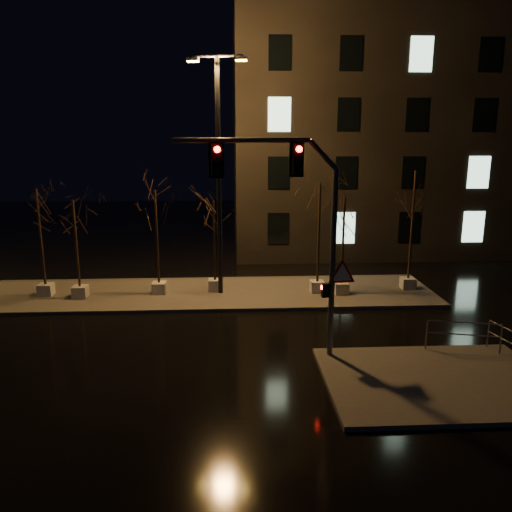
{
  "coord_description": "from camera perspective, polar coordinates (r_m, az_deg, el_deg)",
  "views": [
    {
      "loc": [
        1.11,
        -17.41,
        7.4
      ],
      "look_at": [
        2.15,
        2.25,
        2.8
      ],
      "focal_mm": 35.0,
      "sensor_mm": 36.0,
      "label": 1
    }
  ],
  "objects": [
    {
      "name": "sidewalk_corner",
      "position": [
        16.97,
        20.0,
        -13.27
      ],
      "size": [
        7.0,
        5.0,
        0.15
      ],
      "primitive_type": "cube",
      "color": "#494641",
      "rests_on": "ground"
    },
    {
      "name": "building",
      "position": [
        37.68,
        17.42,
        12.72
      ],
      "size": [
        25.0,
        12.0,
        15.0
      ],
      "primitive_type": "cube",
      "color": "black",
      "rests_on": "ground"
    },
    {
      "name": "tree_6",
      "position": [
        25.19,
        17.6,
        6.35
      ],
      "size": [
        1.8,
        1.8,
        5.98
      ],
      "color": "beige",
      "rests_on": "median"
    },
    {
      "name": "tree_0",
      "position": [
        25.12,
        -23.62,
        4.51
      ],
      "size": [
        1.8,
        1.8,
        5.21
      ],
      "color": "beige",
      "rests_on": "median"
    },
    {
      "name": "tree_5",
      "position": [
        23.7,
        10.02,
        4.14
      ],
      "size": [
        1.8,
        1.8,
        4.77
      ],
      "color": "beige",
      "rests_on": "median"
    },
    {
      "name": "traffic_signal_mast",
      "position": [
        16.08,
        4.96,
        4.33
      ],
      "size": [
        5.94,
        0.91,
        7.31
      ],
      "rotation": [
        0.0,
        0.0,
        0.14
      ],
      "color": "#54565B",
      "rests_on": "sidewalk_corner"
    },
    {
      "name": "ground",
      "position": [
        18.95,
        -6.23,
        -9.92
      ],
      "size": [
        90.0,
        90.0,
        0.0
      ],
      "primitive_type": "plane",
      "color": "black",
      "rests_on": "ground"
    },
    {
      "name": "tree_3",
      "position": [
        23.97,
        -4.83,
        3.99
      ],
      "size": [
        1.8,
        1.8,
        4.55
      ],
      "color": "beige",
      "rests_on": "median"
    },
    {
      "name": "tree_4",
      "position": [
        23.71,
        7.27,
        5.5
      ],
      "size": [
        1.8,
        1.8,
        5.45
      ],
      "color": "beige",
      "rests_on": "median"
    },
    {
      "name": "streetlight_main",
      "position": [
        23.27,
        -4.31,
        10.71
      ],
      "size": [
        2.71,
        0.83,
        10.87
      ],
      "rotation": [
        0.0,
        0.0,
        -0.2
      ],
      "color": "black",
      "rests_on": "median"
    },
    {
      "name": "guard_rail_a",
      "position": [
        19.01,
        22.65,
        -8.03
      ],
      "size": [
        2.47,
        0.6,
        1.09
      ],
      "rotation": [
        0.0,
        0.0,
        -0.22
      ],
      "color": "#54565B",
      "rests_on": "sidewalk_corner"
    },
    {
      "name": "median",
      "position": [
        24.55,
        -5.49,
        -4.27
      ],
      "size": [
        22.0,
        5.0,
        0.15
      ],
      "primitive_type": "cube",
      "color": "#494641",
      "rests_on": "ground"
    },
    {
      "name": "tree_2",
      "position": [
        23.79,
        -11.38,
        4.78
      ],
      "size": [
        1.8,
        1.8,
        5.13
      ],
      "color": "beige",
      "rests_on": "median"
    },
    {
      "name": "guard_rail_b",
      "position": [
        19.08,
        27.03,
        -8.59
      ],
      "size": [
        0.47,
        2.09,
        1.01
      ],
      "rotation": [
        0.0,
        0.0,
        1.77
      ],
      "color": "#54565B",
      "rests_on": "sidewalk_corner"
    },
    {
      "name": "tree_1",
      "position": [
        24.22,
        -20.04,
        3.65
      ],
      "size": [
        1.8,
        1.8,
        4.72
      ],
      "color": "beige",
      "rests_on": "median"
    }
  ]
}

